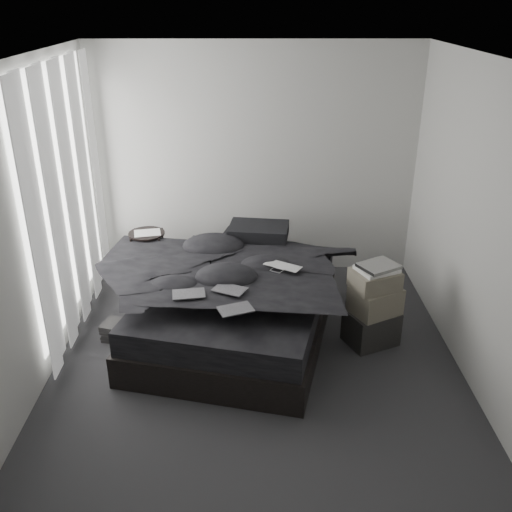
{
  "coord_description": "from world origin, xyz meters",
  "views": [
    {
      "loc": [
        -0.03,
        -4.12,
        3.02
      ],
      "look_at": [
        0.0,
        0.8,
        0.75
      ],
      "focal_mm": 40.0,
      "sensor_mm": 36.0,
      "label": 1
    }
  ],
  "objects_px": {
    "side_stand": "(149,263)",
    "box_lower": "(371,327)",
    "laptop": "(280,261)",
    "bed": "(237,320)"
  },
  "relations": [
    {
      "from": "side_stand",
      "to": "box_lower",
      "type": "xyz_separation_m",
      "value": [
        2.24,
        -1.01,
        -0.19
      ]
    },
    {
      "from": "side_stand",
      "to": "laptop",
      "type": "bearing_deg",
      "value": -32.63
    },
    {
      "from": "bed",
      "to": "box_lower",
      "type": "relative_size",
      "value": 4.88
    },
    {
      "from": "laptop",
      "to": "box_lower",
      "type": "bearing_deg",
      "value": 23.22
    },
    {
      "from": "laptop",
      "to": "side_stand",
      "type": "bearing_deg",
      "value": 178.99
    },
    {
      "from": "bed",
      "to": "laptop",
      "type": "relative_size",
      "value": 6.24
    },
    {
      "from": "laptop",
      "to": "box_lower",
      "type": "distance_m",
      "value": 1.08
    },
    {
      "from": "bed",
      "to": "laptop",
      "type": "height_order",
      "value": "laptop"
    },
    {
      "from": "side_stand",
      "to": "box_lower",
      "type": "distance_m",
      "value": 2.46
    },
    {
      "from": "bed",
      "to": "laptop",
      "type": "distance_m",
      "value": 0.76
    }
  ]
}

